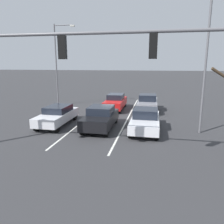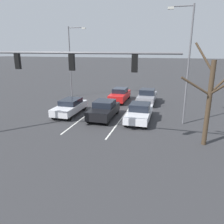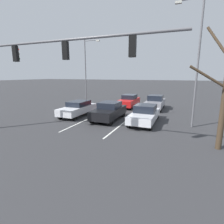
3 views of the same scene
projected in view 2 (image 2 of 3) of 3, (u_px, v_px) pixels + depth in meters
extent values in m
plane|color=#333335|center=(120.00, 101.00, 25.69)|extent=(240.00, 240.00, 0.00)
cube|color=silver|center=(130.00, 107.00, 22.79)|extent=(0.12, 17.35, 0.01)
cube|color=silver|center=(99.00, 105.00, 23.65)|extent=(0.12, 17.35, 0.01)
cube|color=silver|center=(139.00, 114.00, 18.54)|extent=(1.85, 4.75, 0.59)
cube|color=black|center=(140.00, 107.00, 18.52)|extent=(1.63, 1.81, 0.58)
cube|color=red|center=(150.00, 106.00, 20.49)|extent=(0.24, 0.06, 0.12)
cube|color=red|center=(136.00, 105.00, 20.82)|extent=(0.24, 0.06, 0.12)
cylinder|color=black|center=(146.00, 125.00, 16.74)|extent=(0.22, 0.62, 0.62)
cylinder|color=black|center=(126.00, 123.00, 17.14)|extent=(0.22, 0.62, 0.62)
cylinder|color=black|center=(151.00, 112.00, 20.10)|extent=(0.22, 0.62, 0.62)
cylinder|color=black|center=(134.00, 111.00, 20.50)|extent=(0.22, 0.62, 0.62)
cube|color=black|center=(104.00, 111.00, 19.11)|extent=(1.87, 4.29, 0.72)
cube|color=black|center=(104.00, 103.00, 19.13)|extent=(1.64, 1.89, 0.52)
cube|color=red|center=(117.00, 104.00, 20.84)|extent=(0.24, 0.06, 0.12)
cube|color=red|center=(104.00, 103.00, 21.17)|extent=(0.24, 0.06, 0.12)
cylinder|color=black|center=(107.00, 121.00, 17.54)|extent=(0.22, 0.63, 0.63)
cylinder|color=black|center=(89.00, 119.00, 17.95)|extent=(0.22, 0.63, 0.63)
cylinder|color=black|center=(117.00, 111.00, 20.46)|extent=(0.22, 0.63, 0.63)
cylinder|color=black|center=(101.00, 110.00, 20.87)|extent=(0.22, 0.63, 0.63)
cube|color=silver|center=(70.00, 108.00, 20.25)|extent=(1.74, 4.50, 0.62)
cube|color=black|center=(71.00, 102.00, 20.33)|extent=(1.53, 2.17, 0.47)
cube|color=red|center=(85.00, 101.00, 22.10)|extent=(0.24, 0.06, 0.12)
cube|color=red|center=(74.00, 101.00, 22.41)|extent=(0.24, 0.06, 0.12)
cylinder|color=black|center=(69.00, 117.00, 18.60)|extent=(0.22, 0.63, 0.63)
cylinder|color=black|center=(54.00, 116.00, 18.97)|extent=(0.22, 0.63, 0.63)
cylinder|color=black|center=(84.00, 107.00, 21.71)|extent=(0.22, 0.63, 0.63)
cylinder|color=black|center=(71.00, 106.00, 22.09)|extent=(0.22, 0.63, 0.63)
cube|color=red|center=(120.00, 96.00, 25.25)|extent=(1.70, 4.41, 0.72)
cube|color=black|center=(120.00, 90.00, 25.27)|extent=(1.50, 1.93, 0.51)
cube|color=red|center=(128.00, 91.00, 27.05)|extent=(0.24, 0.06, 0.12)
cube|color=red|center=(119.00, 91.00, 27.36)|extent=(0.24, 0.06, 0.12)
cylinder|color=black|center=(123.00, 102.00, 23.64)|extent=(0.22, 0.60, 0.60)
cylinder|color=black|center=(110.00, 102.00, 24.01)|extent=(0.22, 0.60, 0.60)
cylinder|color=black|center=(129.00, 96.00, 26.70)|extent=(0.22, 0.60, 0.60)
cylinder|color=black|center=(117.00, 96.00, 27.07)|extent=(0.22, 0.60, 0.60)
cube|color=gray|center=(147.00, 97.00, 24.36)|extent=(1.79, 4.42, 0.70)
cube|color=black|center=(147.00, 92.00, 24.16)|extent=(1.57, 1.76, 0.59)
cube|color=red|center=(154.00, 92.00, 26.16)|extent=(0.24, 0.06, 0.12)
cube|color=red|center=(144.00, 92.00, 26.48)|extent=(0.24, 0.06, 0.12)
cylinder|color=black|center=(152.00, 104.00, 22.76)|extent=(0.22, 0.66, 0.66)
cylinder|color=black|center=(138.00, 103.00, 23.15)|extent=(0.22, 0.66, 0.66)
cylinder|color=black|center=(155.00, 98.00, 25.77)|extent=(0.22, 0.66, 0.66)
cylinder|color=black|center=(142.00, 97.00, 26.16)|extent=(0.22, 0.66, 0.66)
cylinder|color=slate|center=(68.00, 53.00, 12.73)|extent=(12.81, 0.14, 0.14)
cube|color=black|center=(135.00, 64.00, 11.87)|extent=(0.32, 0.22, 0.95)
sphere|color=red|center=(135.00, 58.00, 11.94)|extent=(0.20, 0.20, 0.20)
sphere|color=#4C420C|center=(135.00, 63.00, 12.02)|extent=(0.20, 0.20, 0.20)
sphere|color=#0A3814|center=(135.00, 69.00, 12.10)|extent=(0.20, 0.20, 0.20)
cube|color=black|center=(72.00, 62.00, 12.83)|extent=(0.32, 0.22, 0.95)
sphere|color=red|center=(73.00, 57.00, 12.90)|extent=(0.20, 0.20, 0.20)
sphere|color=#4C420C|center=(73.00, 62.00, 12.98)|extent=(0.20, 0.20, 0.20)
sphere|color=#0A3814|center=(73.00, 67.00, 13.06)|extent=(0.20, 0.20, 0.20)
cube|color=black|center=(18.00, 61.00, 13.78)|extent=(0.32, 0.22, 0.95)
sphere|color=red|center=(19.00, 57.00, 13.85)|extent=(0.20, 0.20, 0.20)
sphere|color=#4C420C|center=(19.00, 61.00, 13.93)|extent=(0.20, 0.20, 0.20)
sphere|color=#0A3814|center=(20.00, 66.00, 14.01)|extent=(0.20, 0.20, 0.20)
cylinder|color=slate|center=(70.00, 63.00, 26.93)|extent=(0.14, 0.14, 8.43)
cylinder|color=slate|center=(76.00, 27.00, 25.54)|extent=(1.97, 0.09, 0.09)
cube|color=beige|center=(84.00, 28.00, 25.31)|extent=(0.44, 0.24, 0.16)
cylinder|color=slate|center=(188.00, 68.00, 16.62)|extent=(0.14, 0.14, 9.01)
cylinder|color=slate|center=(182.00, 6.00, 15.60)|extent=(1.59, 0.09, 0.09)
cube|color=beige|center=(171.00, 8.00, 15.83)|extent=(0.44, 0.24, 0.16)
cylinder|color=#423323|center=(209.00, 104.00, 13.33)|extent=(0.29, 0.29, 5.31)
cylinder|color=#423323|center=(224.00, 86.00, 12.21)|extent=(1.28, 1.48, 1.38)
cylinder|color=#423323|center=(196.00, 86.00, 13.04)|extent=(1.84, 0.57, 1.16)
cylinder|color=#423323|center=(223.00, 81.00, 12.75)|extent=(1.38, 0.14, 1.59)
cylinder|color=#423323|center=(204.00, 57.00, 12.95)|extent=(1.21, 0.75, 1.75)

